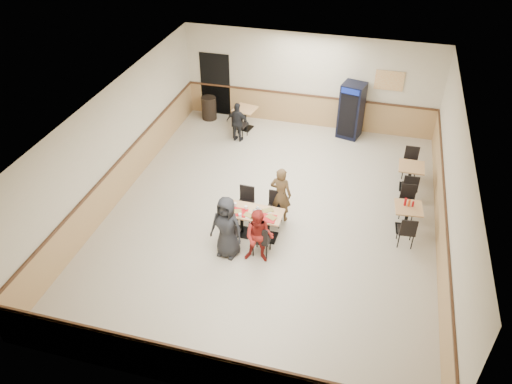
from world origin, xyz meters
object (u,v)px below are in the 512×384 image
(main_table, at_px, (255,220))
(diner_woman_right, at_px, (259,237))
(diner_woman_left, at_px, (227,227))
(trash_bin, at_px, (209,108))
(diner_man_opposite, at_px, (281,194))
(side_table_near, at_px, (407,215))
(back_table, at_px, (245,115))
(pepsi_cooler, at_px, (351,110))
(side_table_far, at_px, (410,174))
(lone_diner, at_px, (238,122))

(main_table, bearing_deg, diner_woman_right, -67.62)
(diner_woman_left, relative_size, trash_bin, 2.02)
(diner_man_opposite, height_order, side_table_near, diner_man_opposite)
(side_table_near, xyz_separation_m, trash_bin, (-6.45, 4.22, -0.07))
(diner_woman_right, bearing_deg, trash_bin, 113.64)
(back_table, height_order, pepsi_cooler, pepsi_cooler)
(side_table_near, bearing_deg, side_table_far, 88.71)
(lone_diner, bearing_deg, main_table, 119.41)
(diner_man_opposite, bearing_deg, diner_woman_left, 66.48)
(diner_woman_right, xyz_separation_m, lone_diner, (-1.97, 4.99, -0.05))
(side_table_near, bearing_deg, trash_bin, 146.77)
(side_table_far, xyz_separation_m, pepsi_cooler, (-1.86, 2.48, 0.40))
(main_table, relative_size, side_table_far, 1.86)
(main_table, distance_m, pepsi_cooler, 5.65)
(back_table, distance_m, trash_bin, 1.39)
(trash_bin, bearing_deg, lone_diner, -40.65)
(side_table_far, bearing_deg, diner_woman_left, -136.61)
(diner_man_opposite, distance_m, back_table, 4.73)
(main_table, height_order, trash_bin, trash_bin)
(diner_woman_left, relative_size, side_table_near, 2.24)
(side_table_near, height_order, side_table_far, side_table_far)
(diner_woman_left, distance_m, diner_man_opposite, 1.78)
(side_table_near, xyz_separation_m, pepsi_cooler, (-1.82, 4.27, 0.42))
(main_table, bearing_deg, diner_woman_left, -117.90)
(back_table, bearing_deg, diner_woman_left, -77.98)
(trash_bin, bearing_deg, pepsi_cooler, 0.53)
(lone_diner, relative_size, side_table_near, 1.82)
(diner_woman_left, distance_m, side_table_far, 5.39)
(lone_diner, bearing_deg, side_table_far, 173.84)
(side_table_near, relative_size, pepsi_cooler, 0.40)
(side_table_far, relative_size, pepsi_cooler, 0.40)
(main_table, relative_size, lone_diner, 1.04)
(side_table_far, bearing_deg, lone_diner, 166.04)
(main_table, distance_m, diner_man_opposite, 0.93)
(side_table_far, height_order, pepsi_cooler, pepsi_cooler)
(back_table, bearing_deg, pepsi_cooler, 6.83)
(pepsi_cooler, bearing_deg, diner_woman_left, -94.95)
(back_table, bearing_deg, diner_man_opposite, -63.62)
(diner_woman_right, distance_m, pepsi_cooler, 6.33)
(side_table_near, xyz_separation_m, back_table, (-5.10, 3.87, 0.02))
(side_table_far, bearing_deg, side_table_near, -91.29)
(main_table, height_order, diner_woman_left, diner_woman_left)
(lone_diner, relative_size, pepsi_cooler, 0.72)
(trash_bin, bearing_deg, diner_man_opposite, -53.08)
(side_table_far, bearing_deg, main_table, -139.94)
(diner_woman_right, relative_size, side_table_far, 1.93)
(main_table, distance_m, lone_diner, 4.52)
(diner_woman_right, xyz_separation_m, diner_man_opposite, (0.13, 1.57, 0.06))
(main_table, height_order, side_table_near, main_table)
(diner_woman_left, height_order, side_table_near, diner_woman_left)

